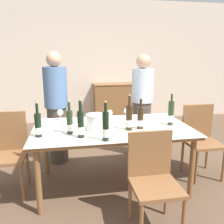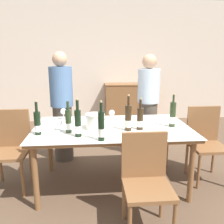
% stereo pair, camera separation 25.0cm
% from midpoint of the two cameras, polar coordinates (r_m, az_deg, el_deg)
% --- Properties ---
extents(ground_plane, '(12.00, 12.00, 0.00)m').
position_cam_midpoint_polar(ground_plane, '(3.09, 2.42, -16.96)').
color(ground_plane, brown).
extents(back_wall, '(8.00, 0.10, 2.80)m').
position_cam_midpoint_polar(back_wall, '(5.74, -1.34, 11.86)').
color(back_wall, beige).
rests_on(back_wall, ground_plane).
extents(sideboard_cabinet, '(1.22, 0.46, 0.92)m').
position_cam_midpoint_polar(sideboard_cabinet, '(5.64, 5.77, 2.16)').
color(sideboard_cabinet, brown).
rests_on(sideboard_cabinet, ground_plane).
extents(dining_table, '(1.82, 1.05, 0.75)m').
position_cam_midpoint_polar(dining_table, '(2.81, 2.56, -4.88)').
color(dining_table, brown).
rests_on(dining_table, ground_plane).
extents(ice_bucket, '(0.23, 0.23, 0.18)m').
position_cam_midpoint_polar(ice_bucket, '(2.68, -1.42, -2.20)').
color(ice_bucket, white).
rests_on(ice_bucket, dining_table).
extents(wine_bottle_0, '(0.08, 0.08, 0.41)m').
position_cam_midpoint_polar(wine_bottle_0, '(2.63, 6.64, -1.63)').
color(wine_bottle_0, '#332314').
rests_on(wine_bottle_0, dining_table).
extents(wine_bottle_1, '(0.07, 0.07, 0.40)m').
position_cam_midpoint_polar(wine_bottle_1, '(2.31, 0.50, -3.59)').
color(wine_bottle_1, black).
rests_on(wine_bottle_1, dining_table).
extents(wine_bottle_2, '(0.07, 0.07, 0.36)m').
position_cam_midpoint_polar(wine_bottle_2, '(2.70, 9.42, -1.76)').
color(wine_bottle_2, '#332314').
rests_on(wine_bottle_2, dining_table).
extents(wine_bottle_3, '(0.07, 0.07, 0.34)m').
position_cam_midpoint_polar(wine_bottle_3, '(2.58, -7.72, -2.31)').
color(wine_bottle_3, '#28381E').
rests_on(wine_bottle_3, dining_table).
extents(wine_bottle_4, '(0.07, 0.07, 0.40)m').
position_cam_midpoint_polar(wine_bottle_4, '(2.88, 16.80, -0.77)').
color(wine_bottle_4, '#28381E').
rests_on(wine_bottle_4, dining_table).
extents(wine_bottle_5, '(0.07, 0.07, 0.40)m').
position_cam_midpoint_polar(wine_bottle_5, '(2.43, -5.31, -2.85)').
color(wine_bottle_5, black).
rests_on(wine_bottle_5, dining_table).
extents(wine_bottle_6, '(0.07, 0.07, 0.37)m').
position_cam_midpoint_polar(wine_bottle_6, '(2.57, -14.87, -2.70)').
color(wine_bottle_6, black).
rests_on(wine_bottle_6, dining_table).
extents(wine_glass_0, '(0.08, 0.08, 0.15)m').
position_cam_midpoint_polar(wine_glass_0, '(3.13, -9.41, 0.07)').
color(wine_glass_0, white).
rests_on(wine_glass_0, dining_table).
extents(wine_glass_1, '(0.07, 0.07, 0.13)m').
position_cam_midpoint_polar(wine_glass_1, '(2.65, -9.84, -2.72)').
color(wine_glass_1, white).
rests_on(wine_glass_1, dining_table).
extents(wine_glass_2, '(0.07, 0.07, 0.15)m').
position_cam_midpoint_polar(wine_glass_2, '(3.08, 6.46, 0.06)').
color(wine_glass_2, white).
rests_on(wine_glass_2, dining_table).
extents(wine_glass_3, '(0.08, 0.08, 0.14)m').
position_cam_midpoint_polar(wine_glass_3, '(3.05, 2.29, -0.32)').
color(wine_glass_3, white).
rests_on(wine_glass_3, dining_table).
extents(chair_right_end, '(0.42, 0.42, 0.93)m').
position_cam_midpoint_polar(chair_right_end, '(3.30, 23.63, -5.87)').
color(chair_right_end, brown).
rests_on(chair_right_end, ground_plane).
extents(chair_near_front, '(0.42, 0.42, 0.89)m').
position_cam_midpoint_polar(chair_near_front, '(2.24, 11.48, -14.95)').
color(chair_near_front, brown).
rests_on(chair_near_front, ground_plane).
extents(chair_left_end, '(0.42, 0.42, 0.94)m').
position_cam_midpoint_polar(chair_left_end, '(3.04, -21.01, -7.24)').
color(chair_left_end, brown).
rests_on(chair_left_end, ground_plane).
extents(person_host, '(0.33, 0.33, 1.62)m').
position_cam_midpoint_polar(person_host, '(3.54, -9.96, 1.00)').
color(person_host, '#51473D').
rests_on(person_host, ground_plane).
extents(person_guest_left, '(0.33, 0.33, 1.59)m').
position_cam_midpoint_polar(person_guest_left, '(3.68, 10.58, 1.19)').
color(person_guest_left, '#51473D').
rests_on(person_guest_left, ground_plane).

